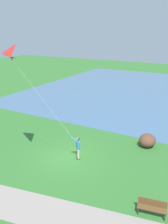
# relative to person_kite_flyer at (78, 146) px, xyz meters

# --- Properties ---
(ground_plane) EXTENTS (120.00, 120.00, 0.00)m
(ground_plane) POSITION_rel_person_kite_flyer_xyz_m (0.30, -0.79, -1.05)
(ground_plane) COLOR #33702D
(walkway_path) EXTENTS (8.20, 31.90, 0.02)m
(walkway_path) POSITION_rel_person_kite_flyer_xyz_m (5.66, 1.21, -1.04)
(walkway_path) COLOR gray
(walkway_path) RESTS_ON ground
(person_kite_flyer) EXTENTS (0.59, 0.60, 1.83)m
(person_kite_flyer) POSITION_rel_person_kite_flyer_xyz_m (0.00, 0.00, 0.00)
(person_kite_flyer) COLOR #232328
(person_kite_flyer) RESTS_ON ground
(flying_kite) EXTENTS (3.04, 3.48, 6.65)m
(flying_kite) POSITION_rel_person_kite_flyer_xyz_m (2.56, -2.80, 6.91)
(flying_kite) COLOR red
(park_bench_near_walkway) EXTENTS (0.71, 1.56, 0.88)m
(park_bench_near_walkway) POSITION_rel_person_kite_flyer_xyz_m (3.01, 6.31, -0.54)
(park_bench_near_walkway) COLOR brown
(park_bench_near_walkway) RESTS_ON ground
(lakeside_shrub) EXTENTS (1.60, 1.37, 1.08)m
(lakeside_shrub) POSITION_rel_person_kite_flyer_xyz_m (-4.60, 4.08, -0.51)
(lakeside_shrub) COLOR brown
(lakeside_shrub) RESTS_ON ground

